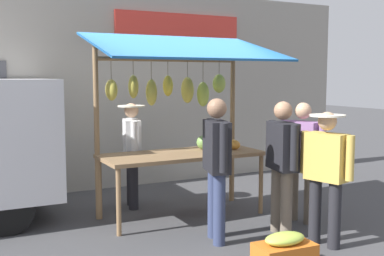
{
  "coord_description": "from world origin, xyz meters",
  "views": [
    {
      "loc": [
        2.86,
        5.81,
        1.92
      ],
      "look_at": [
        0.0,
        0.3,
        1.25
      ],
      "focal_mm": 45.09,
      "sensor_mm": 36.0,
      "label": 1
    }
  ],
  "objects": [
    {
      "name": "shopper_with_shopping_bag",
      "position": [
        -0.72,
        1.25,
        0.94
      ],
      "size": [
        0.32,
        0.68,
        1.62
      ],
      "rotation": [
        0.0,
        0.0,
        -1.79
      ],
      "color": "#726656",
      "rests_on": "ground"
    },
    {
      "name": "market_stall",
      "position": [
        -0.03,
        -0.07,
        1.55
      ],
      "size": [
        2.5,
        1.46,
        2.5
      ],
      "color": "olive",
      "rests_on": "ground"
    },
    {
      "name": "shopper_in_striped_shirt",
      "position": [
        -0.92,
        1.79,
        0.89
      ],
      "size": [
        0.39,
        0.65,
        1.53
      ],
      "rotation": [
        0.0,
        0.0,
        -1.3
      ],
      "color": "#232328",
      "rests_on": "ground"
    },
    {
      "name": "street_backdrop",
      "position": [
        0.05,
        -2.2,
        1.7
      ],
      "size": [
        9.0,
        0.3,
        3.4
      ],
      "color": "#9E998E",
      "rests_on": "ground"
    },
    {
      "name": "shopper_with_ponytail",
      "position": [
        -1.28,
        0.95,
        0.91
      ],
      "size": [
        0.33,
        0.66,
        1.58
      ],
      "rotation": [
        0.0,
        0.0,
        -1.32
      ],
      "color": "#726656",
      "rests_on": "ground"
    },
    {
      "name": "shopper_in_grey_tee",
      "position": [
        0.09,
        1.09,
        0.97
      ],
      "size": [
        0.35,
        0.68,
        1.67
      ],
      "rotation": [
        0.0,
        0.0,
        -1.85
      ],
      "color": "navy",
      "rests_on": "ground"
    },
    {
      "name": "ground_plane",
      "position": [
        0.0,
        0.0,
        0.0
      ],
      "size": [
        40.0,
        40.0,
        0.0
      ],
      "primitive_type": "plane",
      "color": "#424244"
    },
    {
      "name": "vendor_with_sunhat",
      "position": [
        0.44,
        -0.75,
        0.89
      ],
      "size": [
        0.4,
        0.65,
        1.53
      ],
      "rotation": [
        0.0,
        0.0,
        1.33
      ],
      "color": "#232328",
      "rests_on": "ground"
    },
    {
      "name": "produce_crate_near",
      "position": [
        -0.09,
        2.13,
        0.17
      ],
      "size": [
        0.61,
        0.38,
        0.38
      ],
      "color": "#D1661E",
      "rests_on": "ground"
    }
  ]
}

